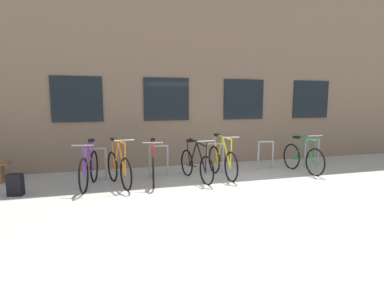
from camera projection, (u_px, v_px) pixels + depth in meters
ground_plane at (257, 190)px, 7.24m from camera, size 42.00×42.00×0.00m
storefront_building at (181, 70)px, 12.35m from camera, size 28.00×5.46×6.00m
bike_rack at (215, 155)px, 8.89m from camera, size 6.50×0.05×0.80m
bicycle_purple at (89, 169)px, 7.46m from camera, size 0.55×1.73×1.04m
bicycle_green at (303, 158)px, 9.03m from camera, size 0.44×1.68×1.04m
bicycle_black at (196, 164)px, 8.14m from camera, size 0.44×1.75×1.02m
bicycle_orange at (119, 168)px, 7.61m from camera, size 0.51×1.67×1.09m
bicycle_red at (153, 166)px, 7.88m from camera, size 0.49×1.68×1.02m
bicycle_yellow at (222, 161)px, 8.47m from camera, size 0.44×1.78×1.07m
backpack at (15, 185)px, 6.79m from camera, size 0.32×0.27×0.44m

